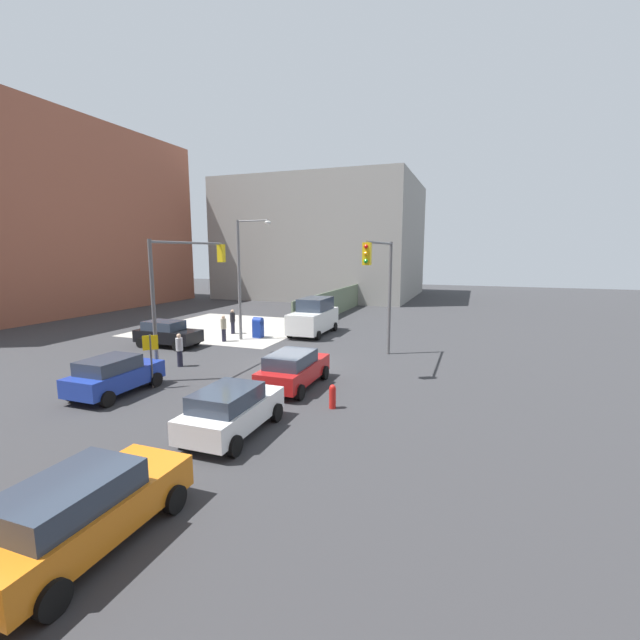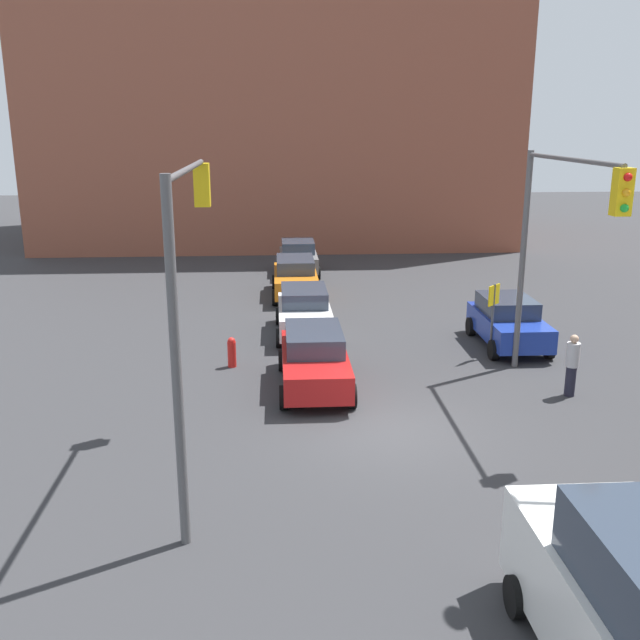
{
  "view_description": "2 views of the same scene",
  "coord_description": "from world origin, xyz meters",
  "px_view_note": "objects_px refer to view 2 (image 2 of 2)",
  "views": [
    {
      "loc": [
        -19.89,
        -9.12,
        5.95
      ],
      "look_at": [
        -0.5,
        -2.05,
        2.64
      ],
      "focal_mm": 24.0,
      "sensor_mm": 36.0,
      "label": 1
    },
    {
      "loc": [
        15.88,
        -2.81,
        7.27
      ],
      "look_at": [
        -2.32,
        -1.66,
        2.19
      ],
      "focal_mm": 40.0,
      "sensor_mm": 36.0,
      "label": 2
    }
  ],
  "objects_px": {
    "coupe_orange": "(295,277)",
    "traffic_signal_nw_corner": "(556,226)",
    "coupe_red": "(314,358)",
    "pedestrian_crossing": "(572,364)",
    "fire_hydrant": "(232,352)",
    "sedan_white": "(304,311)",
    "traffic_signal_se_corner": "(188,262)",
    "hatchback_blue": "(508,321)",
    "sedan_gray": "(298,257)"
  },
  "relations": [
    {
      "from": "coupe_orange",
      "to": "traffic_signal_nw_corner",
      "type": "bearing_deg",
      "value": 28.41
    },
    {
      "from": "coupe_red",
      "to": "pedestrian_crossing",
      "type": "distance_m",
      "value": 7.06
    },
    {
      "from": "traffic_signal_nw_corner",
      "to": "coupe_orange",
      "type": "xyz_separation_m",
      "value": [
        -11.96,
        -6.47,
        -3.82
      ]
    },
    {
      "from": "fire_hydrant",
      "to": "pedestrian_crossing",
      "type": "distance_m",
      "value": 9.88
    },
    {
      "from": "sedan_white",
      "to": "pedestrian_crossing",
      "type": "xyz_separation_m",
      "value": [
        6.37,
        7.03,
        0.07
      ]
    },
    {
      "from": "traffic_signal_se_corner",
      "to": "sedan_white",
      "type": "xyz_separation_m",
      "value": [
        -10.56,
        2.67,
        -3.82
      ]
    },
    {
      "from": "traffic_signal_se_corner",
      "to": "hatchback_blue",
      "type": "height_order",
      "value": "traffic_signal_se_corner"
    },
    {
      "from": "sedan_white",
      "to": "traffic_signal_se_corner",
      "type": "bearing_deg",
      "value": -14.18
    },
    {
      "from": "hatchback_blue",
      "to": "fire_hydrant",
      "type": "bearing_deg",
      "value": -80.09
    },
    {
      "from": "fire_hydrant",
      "to": "sedan_gray",
      "type": "xyz_separation_m",
      "value": [
        -13.83,
        2.5,
        0.36
      ]
    },
    {
      "from": "fire_hydrant",
      "to": "coupe_orange",
      "type": "relative_size",
      "value": 0.21
    },
    {
      "from": "sedan_gray",
      "to": "coupe_orange",
      "type": "bearing_deg",
      "value": -3.36
    },
    {
      "from": "coupe_red",
      "to": "sedan_white",
      "type": "height_order",
      "value": "same"
    },
    {
      "from": "hatchback_blue",
      "to": "coupe_orange",
      "type": "bearing_deg",
      "value": -137.63
    },
    {
      "from": "traffic_signal_nw_corner",
      "to": "sedan_gray",
      "type": "distance_m",
      "value": 18.16
    },
    {
      "from": "traffic_signal_se_corner",
      "to": "fire_hydrant",
      "type": "relative_size",
      "value": 6.91
    },
    {
      "from": "traffic_signal_nw_corner",
      "to": "sedan_white",
      "type": "distance_m",
      "value": 9.64
    },
    {
      "from": "sedan_white",
      "to": "pedestrian_crossing",
      "type": "distance_m",
      "value": 9.49
    },
    {
      "from": "traffic_signal_se_corner",
      "to": "coupe_orange",
      "type": "relative_size",
      "value": 1.45
    },
    {
      "from": "sedan_white",
      "to": "coupe_red",
      "type": "bearing_deg",
      "value": 0.71
    },
    {
      "from": "sedan_white",
      "to": "hatchback_blue",
      "type": "bearing_deg",
      "value": 75.28
    },
    {
      "from": "traffic_signal_nw_corner",
      "to": "hatchback_blue",
      "type": "height_order",
      "value": "traffic_signal_nw_corner"
    },
    {
      "from": "traffic_signal_nw_corner",
      "to": "coupe_red",
      "type": "height_order",
      "value": "traffic_signal_nw_corner"
    },
    {
      "from": "fire_hydrant",
      "to": "coupe_red",
      "type": "xyz_separation_m",
      "value": [
        1.86,
        2.43,
        0.36
      ]
    },
    {
      "from": "pedestrian_crossing",
      "to": "fire_hydrant",
      "type": "bearing_deg",
      "value": 115.02
    },
    {
      "from": "traffic_signal_nw_corner",
      "to": "sedan_gray",
      "type": "height_order",
      "value": "traffic_signal_nw_corner"
    },
    {
      "from": "hatchback_blue",
      "to": "sedan_gray",
      "type": "relative_size",
      "value": 1.04
    },
    {
      "from": "hatchback_blue",
      "to": "sedan_white",
      "type": "bearing_deg",
      "value": -104.72
    },
    {
      "from": "hatchback_blue",
      "to": "sedan_gray",
      "type": "height_order",
      "value": "same"
    },
    {
      "from": "traffic_signal_nw_corner",
      "to": "pedestrian_crossing",
      "type": "distance_m",
      "value": 3.82
    },
    {
      "from": "fire_hydrant",
      "to": "sedan_white",
      "type": "relative_size",
      "value": 0.23
    },
    {
      "from": "traffic_signal_nw_corner",
      "to": "fire_hydrant",
      "type": "xyz_separation_m",
      "value": [
        -2.81,
        -8.7,
        -4.18
      ]
    },
    {
      "from": "fire_hydrant",
      "to": "pedestrian_crossing",
      "type": "height_order",
      "value": "pedestrian_crossing"
    },
    {
      "from": "sedan_gray",
      "to": "traffic_signal_nw_corner",
      "type": "bearing_deg",
      "value": 20.43
    },
    {
      "from": "pedestrian_crossing",
      "to": "hatchback_blue",
      "type": "bearing_deg",
      "value": 46.2
    },
    {
      "from": "fire_hydrant",
      "to": "sedan_gray",
      "type": "height_order",
      "value": "sedan_gray"
    },
    {
      "from": "traffic_signal_se_corner",
      "to": "fire_hydrant",
      "type": "height_order",
      "value": "traffic_signal_se_corner"
    },
    {
      "from": "traffic_signal_se_corner",
      "to": "sedan_white",
      "type": "bearing_deg",
      "value": 165.82
    },
    {
      "from": "fire_hydrant",
      "to": "coupe_orange",
      "type": "bearing_deg",
      "value": 166.32
    },
    {
      "from": "coupe_orange",
      "to": "pedestrian_crossing",
      "type": "relative_size",
      "value": 2.56
    },
    {
      "from": "sedan_gray",
      "to": "hatchback_blue",
      "type": "bearing_deg",
      "value": 28.42
    },
    {
      "from": "traffic_signal_nw_corner",
      "to": "coupe_orange",
      "type": "bearing_deg",
      "value": -151.59
    },
    {
      "from": "coupe_orange",
      "to": "hatchback_blue",
      "type": "height_order",
      "value": "same"
    },
    {
      "from": "coupe_red",
      "to": "sedan_gray",
      "type": "bearing_deg",
      "value": 179.75
    },
    {
      "from": "traffic_signal_nw_corner",
      "to": "coupe_red",
      "type": "distance_m",
      "value": 7.4
    },
    {
      "from": "coupe_orange",
      "to": "fire_hydrant",
      "type": "bearing_deg",
      "value": -13.68
    },
    {
      "from": "sedan_gray",
      "to": "pedestrian_crossing",
      "type": "distance_m",
      "value": 18.19
    },
    {
      "from": "traffic_signal_nw_corner",
      "to": "pedestrian_crossing",
      "type": "height_order",
      "value": "traffic_signal_nw_corner"
    },
    {
      "from": "pedestrian_crossing",
      "to": "sedan_gray",
      "type": "bearing_deg",
      "value": 65.01
    },
    {
      "from": "sedan_gray",
      "to": "traffic_signal_se_corner",
      "type": "bearing_deg",
      "value": -7.59
    }
  ]
}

